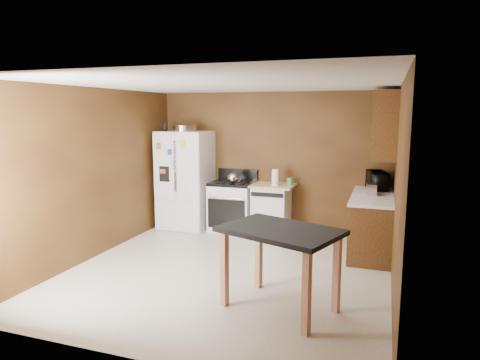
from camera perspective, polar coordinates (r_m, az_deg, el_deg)
The scene contains 18 objects.
floor at distance 5.97m, azimuth -1.52°, elevation -12.01°, with size 4.50×4.50×0.00m, color white.
ceiling at distance 5.58m, azimuth -1.63°, elevation 12.69°, with size 4.50×4.50×0.00m, color white.
wall_back at distance 7.77m, azimuth 4.26°, elevation 2.42°, with size 4.20×4.20×0.00m, color brown.
wall_front at distance 3.67m, azimuth -14.05°, elevation -5.38°, with size 4.20×4.20×0.00m, color brown.
wall_left at distance 6.67m, azimuth -18.72°, elevation 0.86°, with size 4.50×4.50×0.00m, color brown.
wall_right at distance 5.30m, azimuth 20.24°, elevation -1.25°, with size 4.50×4.50×0.00m, color brown.
roasting_pan at distance 7.88m, azimuth -7.36°, elevation 6.87°, with size 0.43×0.43×0.11m, color silver.
pen_cup at distance 7.95m, azimuth -9.98°, elevation 6.92°, with size 0.09×0.09×0.13m, color black.
kettle at distance 7.53m, azimuth -0.97°, elevation 0.26°, with size 0.19×0.19×0.19m, color silver.
paper_towel at distance 7.37m, azimuth 4.72°, elevation 0.32°, with size 0.12×0.12×0.28m, color white.
green_canister at distance 7.51m, azimuth 6.66°, elevation -0.17°, with size 0.11×0.11×0.12m, color #3B9A53.
toaster at distance 6.79m, azimuth 17.12°, elevation -1.18°, with size 0.14×0.23×0.17m, color silver.
microwave at distance 7.26m, azimuth 17.82°, elevation -0.16°, with size 0.50×0.34×0.27m, color black.
refrigerator at distance 8.00m, azimuth -7.28°, elevation 0.03°, with size 0.90×0.80×1.80m.
gas_range at distance 7.78m, azimuth -0.99°, elevation -3.43°, with size 0.76×0.68×1.10m.
dishwasher at distance 7.60m, azimuth 4.20°, elevation -3.84°, with size 0.78×0.63×0.89m.
right_cabinets at distance 6.81m, azimuth 17.65°, elevation -1.84°, with size 0.63×1.58×2.45m.
island at distance 4.67m, azimuth 5.38°, elevation -8.11°, with size 1.44×1.19×0.91m.
Camera 1 is at (1.96, -5.22, 2.15)m, focal length 32.00 mm.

